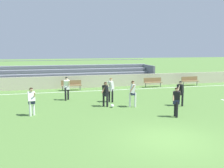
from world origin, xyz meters
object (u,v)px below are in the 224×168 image
(bench_far_right, at_px, (153,81))
(player_dark_on_ball, at_px, (105,92))
(player_white_wide_left, at_px, (32,99))
(player_dark_challenging, at_px, (180,91))
(bench_near_wall_gap, at_px, (190,80))
(player_white_wide_right, at_px, (67,86))
(soccer_ball, at_px, (112,106))
(bench_near_bin, at_px, (71,84))
(bleacher_stand, at_px, (63,75))
(player_white_dropping_back, at_px, (111,88))
(player_dark_pressing_high, at_px, (176,99))
(player_white_trailing_run, at_px, (133,91))

(bench_far_right, relative_size, player_dark_on_ball, 1.11)
(player_white_wide_left, relative_size, player_dark_challenging, 0.97)
(bench_near_wall_gap, height_order, player_white_wide_right, player_white_wide_right)
(player_white_wide_right, distance_m, soccer_ball, 4.16)
(bench_far_right, relative_size, bench_near_bin, 1.00)
(bench_near_wall_gap, height_order, bench_far_right, same)
(bleacher_stand, xyz_separation_m, player_white_wide_left, (-2.55, -11.76, -0.09))
(player_white_dropping_back, xyz_separation_m, player_dark_challenging, (4.13, -2.28, -0.05))
(player_dark_challenging, height_order, soccer_ball, player_dark_challenging)
(bleacher_stand, height_order, player_dark_challenging, bleacher_stand)
(bench_far_right, bearing_deg, player_dark_challenging, -100.87)
(bleacher_stand, xyz_separation_m, player_dark_pressing_high, (5.19, -14.04, -0.05))
(bleacher_stand, bearing_deg, bench_near_wall_gap, -16.09)
(soccer_ball, bearing_deg, player_white_wide_left, -170.85)
(player_dark_on_ball, bearing_deg, bench_far_right, 47.79)
(player_dark_on_ball, xyz_separation_m, player_white_dropping_back, (0.68, 1.26, 0.07))
(player_dark_on_ball, height_order, player_dark_pressing_high, player_dark_pressing_high)
(player_white_dropping_back, bearing_deg, player_dark_pressing_high, -61.82)
(bench_near_bin, distance_m, player_white_dropping_back, 6.18)
(player_white_trailing_run, relative_size, player_white_wide_left, 1.07)
(player_white_trailing_run, height_order, soccer_ball, player_white_trailing_run)
(player_white_wide_left, relative_size, soccer_ball, 7.32)
(bleacher_stand, xyz_separation_m, player_white_trailing_run, (3.64, -11.16, -0.01))
(bench_near_bin, relative_size, player_white_wide_right, 1.05)
(player_dark_challenging, distance_m, player_dark_pressing_high, 2.91)
(player_white_wide_right, bearing_deg, bench_far_right, 26.53)
(soccer_ball, bearing_deg, bleacher_stand, 101.99)
(bleacher_stand, distance_m, player_dark_on_ball, 10.76)
(bleacher_stand, xyz_separation_m, player_dark_challenging, (6.79, -11.60, -0.06))
(player_white_trailing_run, distance_m, soccer_ball, 1.61)
(player_white_dropping_back, bearing_deg, player_dark_on_ball, -118.53)
(player_white_trailing_run, bearing_deg, player_dark_on_ball, 160.78)
(bleacher_stand, relative_size, player_dark_challenging, 11.40)
(bench_near_wall_gap, xyz_separation_m, player_white_trailing_run, (-8.74, -7.59, 0.48))
(player_white_wide_left, bearing_deg, player_dark_challenging, 0.96)
(bench_far_right, xyz_separation_m, player_dark_on_ball, (-6.35, -7.01, 0.41))
(player_white_wide_left, xyz_separation_m, player_dark_pressing_high, (7.74, -2.28, 0.04))
(player_white_dropping_back, bearing_deg, bleacher_stand, 105.95)
(bleacher_stand, relative_size, bench_far_right, 10.47)
(bench_near_bin, height_order, player_white_trailing_run, player_white_trailing_run)
(player_dark_challenging, bearing_deg, bench_near_bin, 128.36)
(bench_near_bin, bearing_deg, player_dark_pressing_high, -65.56)
(player_white_wide_left, bearing_deg, player_white_trailing_run, 5.55)
(player_white_wide_left, bearing_deg, bleacher_stand, 77.76)
(bleacher_stand, bearing_deg, player_white_wide_right, -92.15)
(bleacher_stand, distance_m, player_dark_pressing_high, 14.97)
(player_dark_challenging, bearing_deg, bleacher_stand, 120.34)
(bleacher_stand, height_order, bench_far_right, bleacher_stand)
(player_white_trailing_run, distance_m, player_dark_challenging, 3.18)
(bleacher_stand, height_order, player_dark_on_ball, bleacher_stand)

